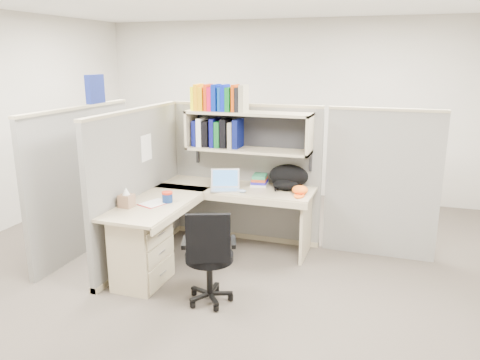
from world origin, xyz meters
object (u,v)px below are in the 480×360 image
(desk, at_px, (169,234))
(backpack, at_px, (287,177))
(snack_canister, at_px, (167,197))
(task_chair, at_px, (209,271))
(laptop, at_px, (225,180))

(desk, relative_size, backpack, 3.97)
(desk, distance_m, snack_canister, 0.37)
(backpack, xyz_separation_m, task_chair, (-0.36, -1.40, -0.54))
(laptop, distance_m, task_chair, 1.26)
(backpack, height_order, task_chair, backpack)
(desk, xyz_separation_m, snack_canister, (-0.06, 0.10, 0.35))
(snack_canister, bearing_deg, backpack, 40.63)
(desk, relative_size, task_chair, 1.94)
(desk, height_order, laptop, laptop)
(laptop, distance_m, backpack, 0.69)
(desk, bearing_deg, backpack, 45.36)
(desk, relative_size, laptop, 5.56)
(laptop, bearing_deg, task_chair, -96.69)
(desk, xyz_separation_m, laptop, (0.34, 0.69, 0.40))
(task_chair, bearing_deg, snack_canister, 141.56)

